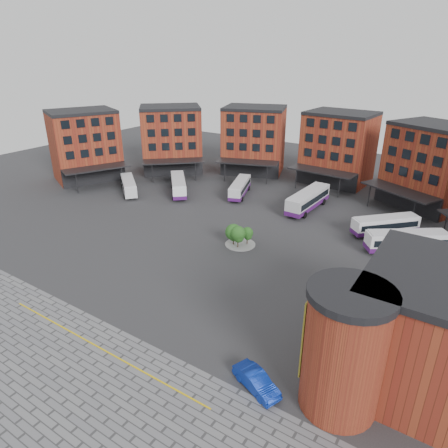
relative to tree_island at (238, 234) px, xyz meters
The scene contains 13 objects.
ground 11.76m from the tree_island, 99.36° to the right, with size 160.00×160.00×0.00m, color #28282B.
paving_zone 33.50m from the tree_island, 89.81° to the right, with size 50.00×22.00×0.02m, color slate.
yellow_line 25.52m from the tree_island, 89.75° to the right, with size 26.00×0.15×0.02m, color gold.
main_building 28.13m from the tree_island, 103.96° to the left, with size 94.14×42.48×14.60m.
east_building 30.68m from the tree_island, 28.42° to the right, with size 17.40×15.40×10.60m.
tree_island is the anchor object (origin of this frame).
bus_a 31.13m from the tree_island, 164.78° to the left, with size 9.05×7.99×2.79m.
bus_b 25.48m from the tree_island, 148.45° to the left, with size 9.29×9.98×3.13m.
bus_c 21.91m from the tree_island, 120.33° to the left, with size 5.58×10.41×2.87m.
bus_d 19.17m from the tree_island, 81.50° to the left, with size 3.53×12.34×3.44m.
bus_e 22.88m from the tree_island, 43.25° to the left, with size 8.88×9.06×2.91m.
bus_f 23.33m from the tree_island, 28.48° to the left, with size 10.48×8.48×3.11m.
blue_car 26.36m from the tree_island, 55.20° to the right, with size 1.63×4.68×1.54m, color #0B2899.
Camera 1 is at (28.37, -32.54, 25.88)m, focal length 32.00 mm.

